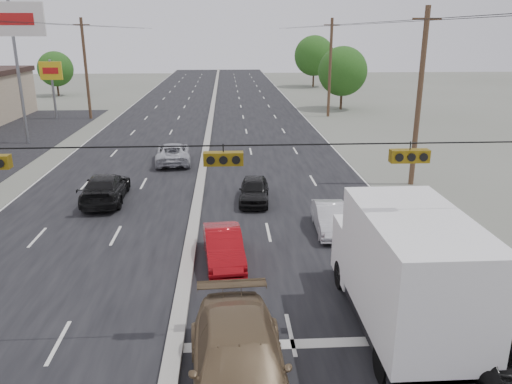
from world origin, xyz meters
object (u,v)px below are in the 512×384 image
(utility_pole_right_c, at_px, (330,67))
(pole_sign_far, at_px, (51,76))
(black_suv, at_px, (507,359))
(queue_car_b, at_px, (330,219))
(utility_pole_right_b, at_px, (419,97))
(box_truck, at_px, (404,270))
(oncoming_near, at_px, (105,188))
(pole_sign_billboard, at_px, (12,29))
(tree_right_mid, at_px, (343,71))
(tree_left_far, at_px, (56,69))
(tan_sedan, at_px, (239,366))
(oncoming_far, at_px, (173,153))
(tree_right_far, at_px, (314,56))
(utility_pole_left_c, at_px, (86,68))
(queue_car_a, at_px, (254,190))
(red_sedan, at_px, (224,247))

(utility_pole_right_c, height_order, pole_sign_far, utility_pole_right_c)
(black_suv, relative_size, queue_car_b, 1.43)
(utility_pole_right_b, relative_size, box_truck, 1.30)
(queue_car_b, bearing_deg, oncoming_near, 158.53)
(utility_pole_right_b, bearing_deg, oncoming_near, -173.00)
(pole_sign_billboard, bearing_deg, tree_right_mid, 29.95)
(oncoming_near, bearing_deg, pole_sign_far, -70.32)
(tree_left_far, relative_size, tree_right_mid, 0.86)
(tan_sedan, distance_m, black_suv, 6.75)
(tan_sedan, distance_m, oncoming_near, 16.77)
(oncoming_near, height_order, oncoming_far, oncoming_near)
(tree_right_far, distance_m, tan_sedan, 74.01)
(tan_sedan, bearing_deg, utility_pole_left_c, 105.93)
(utility_pole_right_b, height_order, queue_car_a, utility_pole_right_b)
(box_truck, bearing_deg, utility_pole_right_b, 68.85)
(tree_left_far, relative_size, oncoming_near, 1.20)
(tree_right_mid, height_order, tree_right_far, tree_right_far)
(pole_sign_billboard, distance_m, box_truck, 35.70)
(box_truck, height_order, oncoming_far, box_truck)
(utility_pole_right_c, distance_m, tree_right_far, 30.20)
(pole_sign_billboard, distance_m, tree_left_far, 33.27)
(pole_sign_far, xyz_separation_m, queue_car_a, (19.00, -27.73, -3.76))
(utility_pole_right_c, height_order, tree_right_mid, utility_pole_right_c)
(tree_right_mid, distance_m, oncoming_far, 29.77)
(pole_sign_billboard, xyz_separation_m, oncoming_far, (12.39, -7.08, -8.18))
(utility_pole_right_b, xyz_separation_m, black_suv, (-3.95, -17.52, -4.35))
(utility_pole_right_c, bearing_deg, pole_sign_billboard, -156.04)
(tree_left_far, bearing_deg, utility_pole_right_c, -30.10)
(black_suv, bearing_deg, oncoming_near, 124.92)
(box_truck, bearing_deg, oncoming_near, 132.32)
(tree_right_mid, bearing_deg, oncoming_near, -121.73)
(utility_pole_right_b, height_order, tree_right_mid, utility_pole_right_b)
(tree_right_far, distance_m, oncoming_far, 52.49)
(pole_sign_billboard, bearing_deg, queue_car_a, -41.96)
(utility_pole_right_b, relative_size, pole_sign_far, 1.67)
(tree_left_far, distance_m, red_sedan, 59.82)
(box_truck, xyz_separation_m, tan_sedan, (-4.90, -2.62, -1.14))
(black_suv, xyz_separation_m, queue_car_b, (-2.35, 10.46, -0.13))
(pole_sign_far, height_order, oncoming_near, pole_sign_far)
(pole_sign_billboard, distance_m, black_suv, 39.09)
(black_suv, relative_size, oncoming_far, 1.11)
(utility_pole_right_c, height_order, red_sedan, utility_pole_right_c)
(utility_pole_left_c, xyz_separation_m, red_sedan, (13.90, -34.97, -4.45))
(black_suv, bearing_deg, utility_pole_right_b, 71.11)
(utility_pole_left_c, xyz_separation_m, tree_right_mid, (27.50, 5.00, -0.77))
(pole_sign_far, relative_size, tree_left_far, 0.98)
(pole_sign_far, relative_size, oncoming_far, 1.22)
(tree_left_far, xyz_separation_m, queue_car_b, (28.19, -52.06, -3.09))
(utility_pole_right_c, relative_size, tan_sedan, 1.69)
(pole_sign_billboard, bearing_deg, box_truck, -52.77)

